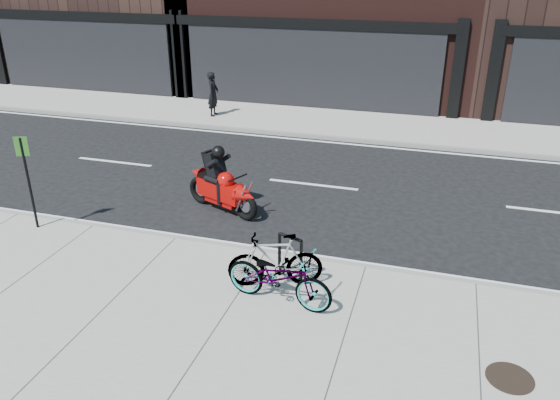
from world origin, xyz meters
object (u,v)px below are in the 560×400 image
(bike_rack, at_px, (290,254))
(manhole_cover, at_px, (510,378))
(pedestrian, at_px, (213,94))
(bicycle_rear, at_px, (275,260))
(motorcycle, at_px, (224,186))
(bicycle_front, at_px, (279,277))
(sign_post, at_px, (27,175))

(bike_rack, xyz_separation_m, manhole_cover, (3.66, -1.58, -0.52))
(bike_rack, xyz_separation_m, pedestrian, (-5.79, 10.01, 0.27))
(bicycle_rear, relative_size, pedestrian, 1.06)
(bike_rack, xyz_separation_m, motorcycle, (-2.33, 2.58, 0.00))
(pedestrian, bearing_deg, bicycle_front, -154.81)
(bike_rack, height_order, pedestrian, pedestrian)
(bike_rack, distance_m, motorcycle, 3.47)
(bicycle_front, relative_size, sign_post, 0.93)
(bicycle_front, distance_m, manhole_cover, 3.76)
(bicycle_rear, distance_m, pedestrian, 11.70)
(bicycle_rear, distance_m, manhole_cover, 4.10)
(bike_rack, bearing_deg, sign_post, 175.94)
(motorcycle, bearing_deg, manhole_cover, -12.39)
(sign_post, bearing_deg, bicycle_rear, -28.35)
(bike_rack, height_order, motorcycle, motorcycle)
(manhole_cover, distance_m, sign_post, 9.79)
(pedestrian, height_order, manhole_cover, pedestrian)
(manhole_cover, relative_size, sign_post, 0.32)
(motorcycle, xyz_separation_m, manhole_cover, (5.98, -4.16, -0.52))
(bike_rack, bearing_deg, motorcycle, 132.07)
(sign_post, bearing_deg, pedestrian, 68.20)
(bicycle_front, xyz_separation_m, manhole_cover, (3.64, -0.83, -0.49))
(manhole_cover, bearing_deg, pedestrian, 129.20)
(bicycle_front, height_order, pedestrian, pedestrian)
(bicycle_front, height_order, bicycle_rear, bicycle_rear)
(bicycle_front, distance_m, pedestrian, 12.23)
(motorcycle, height_order, pedestrian, pedestrian)
(pedestrian, bearing_deg, manhole_cover, -144.00)
(pedestrian, xyz_separation_m, sign_post, (-0.06, -9.59, 0.43))
(bicycle_front, bearing_deg, bicycle_rear, 32.66)
(bicycle_front, xyz_separation_m, motorcycle, (-2.35, 3.33, 0.03))
(motorcycle, distance_m, manhole_cover, 7.31)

